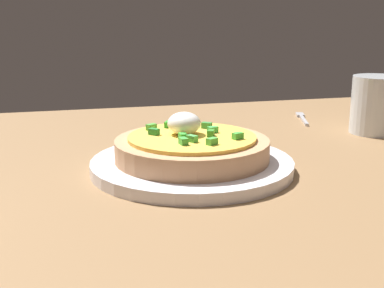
% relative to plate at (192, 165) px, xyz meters
% --- Properties ---
extents(dining_table, '(1.17, 0.86, 0.03)m').
position_rel_plate_xyz_m(dining_table, '(-0.01, 0.04, -0.02)').
color(dining_table, olive).
rests_on(dining_table, ground).
extents(plate, '(0.26, 0.26, 0.01)m').
position_rel_plate_xyz_m(plate, '(0.00, 0.00, 0.00)').
color(plate, white).
rests_on(plate, dining_table).
extents(pizza, '(0.19, 0.19, 0.06)m').
position_rel_plate_xyz_m(pizza, '(-0.00, 0.00, 0.02)').
color(pizza, tan).
rests_on(pizza, plate).
extents(cup_far, '(0.08, 0.08, 0.09)m').
position_rel_plate_xyz_m(cup_far, '(0.35, 0.13, 0.04)').
color(cup_far, silver).
rests_on(cup_far, dining_table).
extents(fork, '(0.04, 0.10, 0.01)m').
position_rel_plate_xyz_m(fork, '(0.28, 0.26, -0.00)').
color(fork, '#B7B7BC').
rests_on(fork, dining_table).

